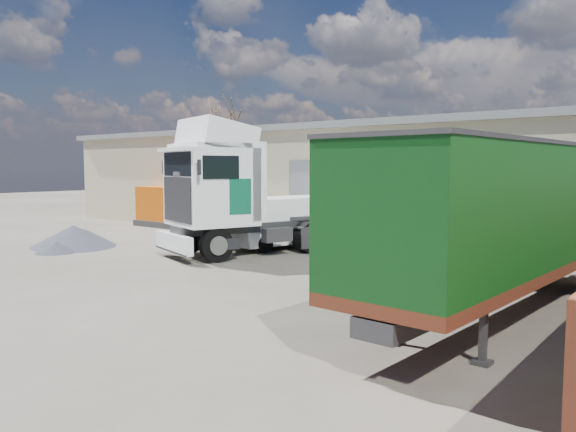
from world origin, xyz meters
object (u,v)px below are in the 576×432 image
Objects in this scene: box_trailer at (516,211)px; panel_van at (280,221)px; orange_skip at (168,209)px; tractor_unit at (235,198)px; bare_tree at (225,105)px.

panel_van is (-10.75, 4.97, -1.27)m from box_trailer.
orange_skip reaches higher than panel_van.
panel_van is at bearing 107.37° from tractor_unit.
box_trailer is (10.84, -2.36, 0.19)m from tractor_unit.
tractor_unit is 2.82m from panel_van.
bare_tree reaches higher than orange_skip.
bare_tree is 2.69× the size of orange_skip.
tractor_unit reaches higher than orange_skip.
bare_tree is at bearing 154.73° from tractor_unit.
bare_tree is at bearing 119.57° from orange_skip.
bare_tree is 32.24m from box_trailer.
tractor_unit reaches higher than box_trailer.
box_trailer reaches higher than panel_van.
tractor_unit is 2.21× the size of orange_skip.
box_trailer is at bearing 7.09° from tractor_unit.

